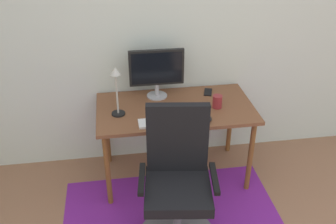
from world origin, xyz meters
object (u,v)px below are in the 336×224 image
Objects in this scene: monitor at (157,70)px; coffee_cup at (217,102)px; computer_mouse at (208,118)px; office_chair at (178,194)px; desk at (175,114)px; cell_phone at (208,92)px; keyboard at (166,122)px; desk_lamp at (116,86)px.

monitor is 4.31× the size of coffee_cup.
computer_mouse is 0.23m from coffee_cup.
monitor is at bearing 99.37° from office_chair.
monitor is 0.63m from computer_mouse.
office_chair is (-0.32, -0.48, -0.32)m from computer_mouse.
coffee_cup reaches higher than desk.
keyboard is at bearing -117.22° from cell_phone.
office_chair reaches higher than keyboard.
coffee_cup is at bearing -70.91° from cell_phone.
cell_phone is at bearing 45.53° from keyboard.
desk_lamp is at bearing -144.38° from cell_phone.
monitor reaches higher than keyboard.
keyboard is 3.07× the size of cell_phone.
desk_lamp is 0.96m from office_chair.
monitor is 3.38× the size of cell_phone.
monitor reaches higher than cell_phone.
keyboard reaches higher than cell_phone.
coffee_cup is at bearing -30.09° from monitor.
desk_lamp is at bearing 179.55° from coffee_cup.
keyboard reaches higher than desk.
coffee_cup is at bearing 56.42° from computer_mouse.
desk_lamp is (-0.70, 0.20, 0.24)m from computer_mouse.
computer_mouse is 0.25× the size of desk_lamp.
desk_lamp reaches higher than coffee_cup.
monitor is at bearing -162.41° from cell_phone.
desk is 0.37m from coffee_cup.
office_chair is at bearing -124.21° from computer_mouse.
computer_mouse is at bearing -48.74° from desk.
computer_mouse is at bearing -123.58° from coffee_cup.
keyboard is at bearing 179.18° from computer_mouse.
desk is 1.24× the size of office_chair.
computer_mouse is 0.95× the size of coffee_cup.
keyboard is at bearing 99.48° from office_chair.
keyboard is at bearing -115.40° from desk.
cell_phone is (-0.01, 0.28, -0.05)m from coffee_cup.
computer_mouse is (0.22, -0.25, 0.09)m from desk.
desk is 0.29m from keyboard.
cell_phone is at bearing 18.37° from desk_lamp.
desk_lamp reaches higher than desk.
monitor is at bearing 121.08° from desk.
coffee_cup is (0.35, -0.06, 0.13)m from desk.
office_chair is at bearing -88.42° from monitor.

